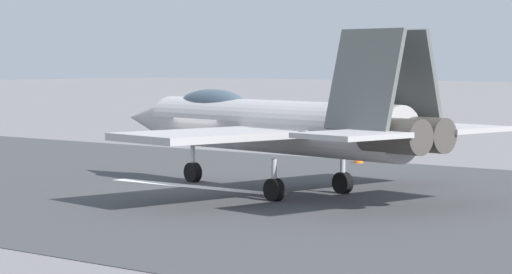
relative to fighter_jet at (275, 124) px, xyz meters
The scene contains 4 objects.
ground_plane 4.22m from the fighter_jet, ahead, with size 400.00×400.00×0.00m, color slate.
runway_strip 4.20m from the fighter_jet, ahead, with size 240.00×26.00×0.02m.
fighter_jet is the anchor object (origin of this frame).
marker_cone_mid 12.35m from the fighter_jet, 69.49° to the right, with size 0.44×0.44×0.55m, color orange.
Camera 1 is at (-27.90, 30.25, 4.58)m, focal length 79.55 mm.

